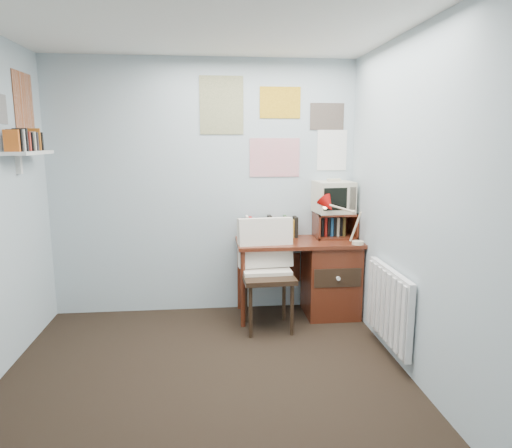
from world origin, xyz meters
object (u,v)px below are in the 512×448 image
Objects in this scene: desk_chair at (268,277)px; radiator at (389,306)px; wall_shelf at (28,153)px; tv_riser at (335,225)px; desk at (325,275)px; desk_lamp at (359,223)px; crt_tv at (333,196)px.

desk_chair is 1.23× the size of radiator.
desk_chair is 1.58× the size of wall_shelf.
tv_riser is 2.83m from wall_shelf.
desk is at bearing -137.04° from tv_riser.
desk_lamp is at bearing 3.24° from wall_shelf.
tv_riser is at bearing 42.96° from desk.
desk_chair is at bearing -154.11° from crt_tv.
wall_shelf is at bearing 179.84° from desk_chair.
desk_lamp is 0.50× the size of radiator.
crt_tv is (0.71, 0.44, 0.69)m from desk_chair.
crt_tv reaches higher than desk.
desk_chair is 0.98m from desk_lamp.
crt_tv is 0.45× the size of radiator.
desk_chair reaches higher than radiator.
wall_shelf is at bearing 169.11° from radiator.
desk_lamp is (0.25, -0.22, 0.56)m from desk.
desk reaches higher than radiator.
wall_shelf reaches higher than desk_lamp.
desk_lamp reaches higher than desk_chair.
wall_shelf is (-2.57, -0.38, 1.21)m from desk.
desk_lamp is 1.00× the size of tv_riser.
crt_tv reaches higher than desk_chair.
wall_shelf is (-2.67, -0.51, 0.44)m from crt_tv.
desk_lamp is 2.90m from wall_shelf.
desk_lamp is 0.89m from radiator.
desk_chair is 2.27m from wall_shelf.
radiator is (0.04, -0.71, -0.54)m from desk_lamp.
desk_lamp is at bearing 3.32° from desk_chair.
desk_chair is at bearing 2.18° from wall_shelf.
desk_chair is 2.46× the size of tv_riser.
desk_chair is at bearing -153.28° from desk.
desk is 1.94× the size of wall_shelf.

